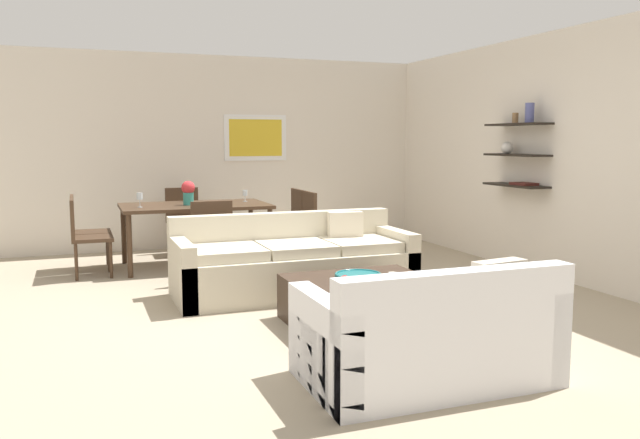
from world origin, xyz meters
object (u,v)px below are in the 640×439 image
object	(u,v)px
dining_chair_left_near	(84,232)
coffee_table	(363,303)
dining_chair_left_far	(83,227)
loveseat_white	(429,336)
wine_glass_right_far	(245,194)
dining_chair_right_far	(290,218)
sofa_beige	(294,265)
candle_jar	(393,276)
dining_table	(195,210)
dining_chair_head	(183,216)
dining_chair_foot	(210,235)
centerpiece_vase	(188,192)
decorative_bowl	(358,277)
wine_glass_left_near	(140,197)
apple_on_coffee_table	(345,280)
dining_chair_right_near	(301,222)
wine_glass_head	(188,191)

from	to	relation	value
dining_chair_left_near	coffee_table	bearing A→B (deg)	-53.55
dining_chair_left_far	dining_chair_left_near	bearing A→B (deg)	-90.00
loveseat_white	wine_glass_right_far	size ratio (longest dim) A/B	10.61
dining_chair_right_far	dining_chair_left_near	bearing A→B (deg)	-169.75
sofa_beige	candle_jar	bearing A→B (deg)	-72.80
dining_table	dining_chair_left_far	distance (m)	1.31
sofa_beige	dining_chair_head	distance (m)	2.81
dining_chair_right_far	dining_chair_foot	bearing A→B (deg)	-137.95
dining_chair_right_far	centerpiece_vase	xyz separation A→B (m)	(-1.36, -0.28, 0.41)
sofa_beige	decorative_bowl	bearing A→B (deg)	-84.86
dining_chair_left_far	wine_glass_left_near	distance (m)	0.81
decorative_bowl	dining_chair_right_far	size ratio (longest dim) A/B	0.43
dining_chair_right_far	wine_glass_right_far	world-z (taller)	wine_glass_right_far
apple_on_coffee_table	dining_chair_right_near	distance (m)	3.04
dining_table	dining_chair_head	world-z (taller)	dining_chair_head
sofa_beige	centerpiece_vase	distance (m)	2.00
loveseat_white	dining_chair_right_near	size ratio (longest dim) A/B	1.74
coffee_table	apple_on_coffee_table	world-z (taller)	apple_on_coffee_table
wine_glass_left_near	wine_glass_right_far	size ratio (longest dim) A/B	1.17
coffee_table	wine_glass_right_far	xyz separation A→B (m)	(-0.18, 3.21, 0.66)
apple_on_coffee_table	dining_table	world-z (taller)	dining_table
dining_chair_right_far	wine_glass_head	xyz separation A→B (m)	(-1.28, 0.22, 0.37)
dining_chair_foot	dining_chair_left_far	distance (m)	1.72
centerpiece_vase	candle_jar	bearing A→B (deg)	-69.43
loveseat_white	dining_chair_foot	xyz separation A→B (m)	(-0.71, 3.43, 0.21)
sofa_beige	dining_chair_head	xyz separation A→B (m)	(-0.66, 2.72, 0.21)
dining_table	wine_glass_head	distance (m)	0.49
dining_chair_head	dining_chair_right_near	world-z (taller)	same
centerpiece_vase	dining_chair_left_far	bearing A→B (deg)	166.60
sofa_beige	centerpiece_vase	size ratio (longest dim) A/B	8.10
wine_glass_left_near	wine_glass_head	distance (m)	0.87
dining_chair_left_far	coffee_table	bearing A→B (deg)	-57.55
dining_chair_foot	centerpiece_vase	distance (m)	0.96
dining_chair_head	dining_chair_right_near	distance (m)	1.72
sofa_beige	wine_glass_head	xyz separation A→B (m)	(-0.66, 2.25, 0.58)
dining_chair_right_near	wine_glass_head	xyz separation A→B (m)	(-1.28, 0.68, 0.37)
dining_chair_right_far	dining_chair_foot	xyz separation A→B (m)	(-1.28, -1.15, 0.00)
dining_chair_foot	centerpiece_vase	bearing A→B (deg)	95.56
decorative_bowl	candle_jar	xyz separation A→B (m)	(0.30, -0.03, -0.01)
coffee_table	centerpiece_vase	distance (m)	3.25
dining_chair_left_near	wine_glass_right_far	distance (m)	1.99
wine_glass_left_near	wine_glass_head	size ratio (longest dim) A/B	0.98
decorative_bowl	dining_chair_head	xyz separation A→B (m)	(-0.78, 4.02, 0.09)
sofa_beige	loveseat_white	size ratio (longest dim) A/B	1.53
wine_glass_head	centerpiece_vase	xyz separation A→B (m)	(-0.08, -0.51, 0.04)
dining_chair_left_near	wine_glass_head	world-z (taller)	wine_glass_head
dining_chair_left_near	dining_chair_right_near	bearing A→B (deg)	0.00
coffee_table	dining_table	world-z (taller)	dining_table
coffee_table	dining_chair_head	bearing A→B (deg)	101.75
dining_chair_right_far	dining_chair_head	xyz separation A→B (m)	(-1.28, 0.69, 0.00)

